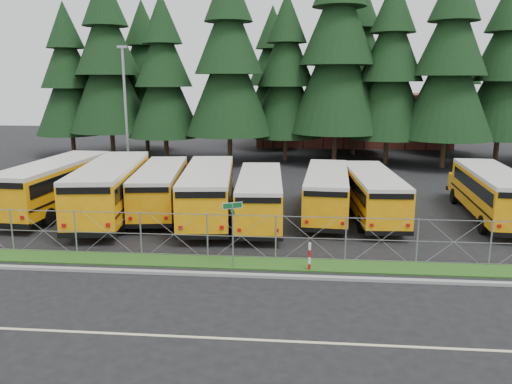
% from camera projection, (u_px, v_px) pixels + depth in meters
% --- Properties ---
extents(ground, '(120.00, 120.00, 0.00)m').
position_uv_depth(ground, '(299.00, 252.00, 22.70)').
color(ground, black).
rests_on(ground, ground).
extents(curb, '(50.00, 0.25, 0.12)m').
position_uv_depth(curb, '(298.00, 277.00, 19.68)').
color(curb, gray).
rests_on(curb, ground).
extents(grass_verge, '(50.00, 1.40, 0.06)m').
position_uv_depth(grass_verge, '(298.00, 265.00, 21.04)').
color(grass_verge, '#254D16').
rests_on(grass_verge, ground).
extents(road_lane_line, '(50.00, 0.12, 0.01)m').
position_uv_depth(road_lane_line, '(297.00, 342.00, 14.93)').
color(road_lane_line, beige).
rests_on(road_lane_line, ground).
extents(chainlink_fence, '(44.00, 0.10, 2.00)m').
position_uv_depth(chainlink_fence, '(299.00, 238.00, 21.51)').
color(chainlink_fence, '#96999E').
rests_on(chainlink_fence, ground).
extents(brick_building, '(22.00, 10.00, 6.00)m').
position_uv_depth(brick_building, '(350.00, 119.00, 60.39)').
color(brick_building, brown).
rests_on(brick_building, ground).
extents(bus_0, '(3.30, 11.50, 2.98)m').
position_uv_depth(bus_0, '(59.00, 186.00, 29.66)').
color(bus_0, orange).
rests_on(bus_0, ground).
extents(bus_1, '(4.33, 12.05, 3.09)m').
position_uv_depth(bus_1, '(113.00, 190.00, 28.34)').
color(bus_1, orange).
rests_on(bus_1, ground).
extents(bus_2, '(3.75, 10.52, 2.70)m').
position_uv_depth(bus_2, '(161.00, 189.00, 29.37)').
color(bus_2, orange).
rests_on(bus_2, ground).
extents(bus_3, '(3.82, 11.31, 2.91)m').
position_uv_depth(bus_3, '(209.00, 193.00, 27.90)').
color(bus_3, orange).
rests_on(bus_3, ground).
extents(bus_4, '(2.99, 10.22, 2.65)m').
position_uv_depth(bus_4, '(260.00, 198.00, 27.36)').
color(bus_4, orange).
rests_on(bus_4, ground).
extents(bus_5, '(3.06, 10.22, 2.64)m').
position_uv_depth(bus_5, '(327.00, 193.00, 28.53)').
color(bus_5, orange).
rests_on(bus_5, ground).
extents(bus_6, '(2.91, 10.16, 2.64)m').
position_uv_depth(bus_6, '(372.00, 195.00, 28.14)').
color(bus_6, orange).
rests_on(bus_6, ground).
extents(bus_east, '(3.26, 10.79, 2.79)m').
position_uv_depth(bus_east, '(490.00, 195.00, 27.87)').
color(bus_east, orange).
rests_on(bus_east, ground).
extents(street_sign, '(0.77, 0.51, 2.81)m').
position_uv_depth(street_sign, '(233.00, 221.00, 20.37)').
color(street_sign, '#96999E').
rests_on(street_sign, ground).
extents(striped_bollard, '(0.11, 0.11, 1.20)m').
position_uv_depth(striped_bollard, '(309.00, 257.00, 20.37)').
color(striped_bollard, '#B20C0C').
rests_on(striped_bollard, ground).
extents(light_standard, '(0.70, 0.35, 10.14)m').
position_uv_depth(light_standard, '(126.00, 109.00, 38.12)').
color(light_standard, '#96999E').
rests_on(light_standard, ground).
extents(conifer_0, '(6.85, 6.85, 15.14)m').
position_uv_depth(conifer_0, '(68.00, 81.00, 49.71)').
color(conifer_0, black).
rests_on(conifer_0, ground).
extents(conifer_1, '(8.11, 8.11, 17.93)m').
position_uv_depth(conifer_1, '(108.00, 66.00, 48.33)').
color(conifer_1, black).
rests_on(conifer_1, ground).
extents(conifer_2, '(7.01, 7.01, 15.51)m').
position_uv_depth(conifer_2, '(164.00, 79.00, 47.03)').
color(conifer_2, black).
rests_on(conifer_2, ground).
extents(conifer_3, '(8.16, 8.16, 18.04)m').
position_uv_depth(conifer_3, '(229.00, 64.00, 45.25)').
color(conifer_3, black).
rests_on(conifer_3, ground).
extents(conifer_4, '(7.05, 7.05, 15.59)m').
position_uv_depth(conifer_4, '(286.00, 78.00, 46.85)').
color(conifer_4, black).
rests_on(conifer_4, ground).
extents(conifer_5, '(8.94, 8.94, 19.78)m').
position_uv_depth(conifer_5, '(338.00, 54.00, 44.82)').
color(conifer_5, black).
rests_on(conifer_5, ground).
extents(conifer_6, '(7.50, 7.50, 16.58)m').
position_uv_depth(conifer_6, '(390.00, 72.00, 44.58)').
color(conifer_6, black).
rests_on(conifer_6, ground).
extents(conifer_7, '(7.99, 7.99, 17.67)m').
position_uv_depth(conifer_7, '(450.00, 66.00, 42.57)').
color(conifer_7, black).
rests_on(conifer_7, ground).
extents(conifer_8, '(7.53, 7.53, 16.65)m').
position_uv_depth(conifer_8, '(504.00, 72.00, 44.27)').
color(conifer_8, black).
rests_on(conifer_8, ground).
extents(conifer_10, '(7.16, 7.16, 15.84)m').
position_uv_depth(conifer_10, '(144.00, 77.00, 53.17)').
color(conifer_10, black).
rests_on(conifer_10, ground).
extents(conifer_11, '(7.01, 7.01, 15.50)m').
position_uv_depth(conifer_11, '(272.00, 79.00, 54.92)').
color(conifer_11, black).
rests_on(conifer_11, ground).
extents(conifer_12, '(8.12, 8.12, 17.97)m').
position_uv_depth(conifer_12, '(357.00, 66.00, 50.62)').
color(conifer_12, black).
rests_on(conifer_12, ground).
extents(conifer_13, '(7.19, 7.19, 15.91)m').
position_uv_depth(conifer_13, '(453.00, 77.00, 51.11)').
color(conifer_13, black).
rests_on(conifer_13, ground).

